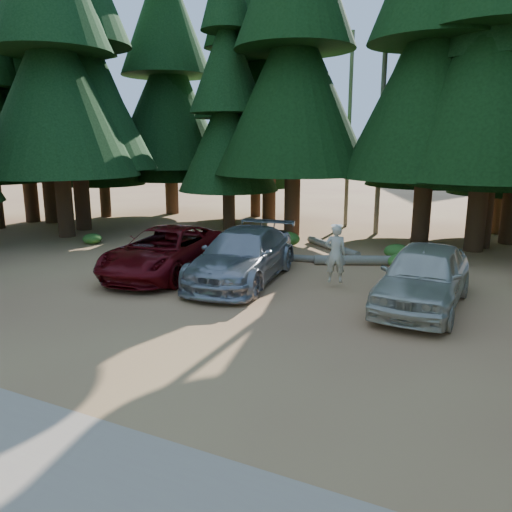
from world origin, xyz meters
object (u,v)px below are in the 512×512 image
object	(u,v)px
red_pickup	(165,251)
frisbee_player	(335,253)
silver_minivan_center	(243,256)
log_mid	(332,247)
log_left	(292,258)
silver_minivan_right	(424,276)
log_right	(389,260)

from	to	relation	value
red_pickup	frisbee_player	world-z (taller)	frisbee_player
silver_minivan_center	log_mid	xyz separation A→B (m)	(1.22, 5.91, -0.70)
frisbee_player	log_left	distance (m)	3.89
silver_minivan_right	log_mid	bearing A→B (deg)	129.01
frisbee_player	log_right	bearing A→B (deg)	-123.60
silver_minivan_center	log_left	bearing A→B (deg)	75.70
red_pickup	silver_minivan_right	world-z (taller)	silver_minivan_right
log_right	log_left	bearing A→B (deg)	171.57
silver_minivan_center	frisbee_player	size ratio (longest dim) A/B	3.18
log_mid	log_left	bearing A→B (deg)	-67.14
silver_minivan_center	frisbee_player	xyz separation A→B (m)	(2.99, 0.56, 0.26)
red_pickup	silver_minivan_center	size ratio (longest dim) A/B	0.99
red_pickup	log_mid	xyz separation A→B (m)	(4.08, 6.29, -0.65)
red_pickup	log_right	size ratio (longest dim) A/B	1.03
silver_minivan_center	log_left	distance (m)	3.43
silver_minivan_center	log_left	world-z (taller)	silver_minivan_center
log_right	silver_minivan_right	bearing A→B (deg)	-92.12
log_left	frisbee_player	bearing A→B (deg)	-57.30
frisbee_player	log_mid	distance (m)	5.72
log_left	silver_minivan_right	bearing A→B (deg)	-43.45
log_right	silver_minivan_center	bearing A→B (deg)	-156.58
silver_minivan_right	log_mid	xyz separation A→B (m)	(-4.54, 6.10, -0.73)
silver_minivan_center	log_mid	distance (m)	6.07
frisbee_player	log_left	bearing A→B (deg)	-66.31
frisbee_player	log_left	size ratio (longest dim) A/B	0.51
log_mid	silver_minivan_center	bearing A→B (deg)	-61.78
silver_minivan_right	log_right	distance (m)	4.89
frisbee_player	log_right	size ratio (longest dim) A/B	0.33
silver_minivan_center	red_pickup	bearing A→B (deg)	-179.35
red_pickup	silver_minivan_center	xyz separation A→B (m)	(2.85, 0.38, 0.05)
red_pickup	log_mid	size ratio (longest dim) A/B	1.56
silver_minivan_center	log_left	xyz separation A→B (m)	(0.43, 3.32, -0.72)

